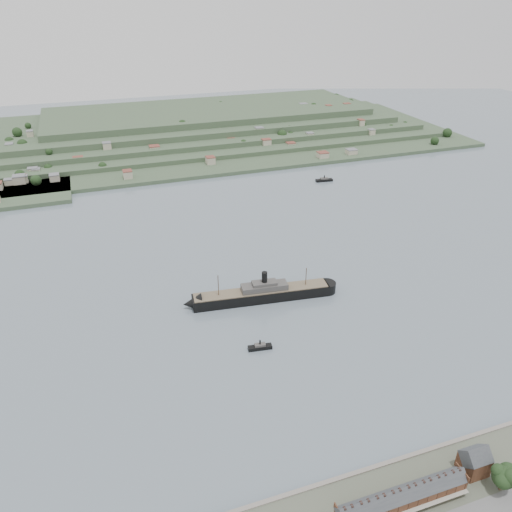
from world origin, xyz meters
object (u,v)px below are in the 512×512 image
object	(u,v)px
terrace_row	(402,498)
gabled_building	(474,461)
tugboat	(260,347)
fig_tree	(505,476)
steamship	(258,294)

from	to	relation	value
terrace_row	gabled_building	xyz separation A→B (m)	(37.50, 4.02, 1.34)
tugboat	fig_tree	size ratio (longest dim) A/B	1.09
terrace_row	steamship	distance (m)	159.10
terrace_row	steamship	size ratio (longest dim) A/B	0.54
steamship	tugboat	world-z (taller)	steamship
terrace_row	tugboat	distance (m)	112.99
gabled_building	fig_tree	distance (m)	12.43
tugboat	fig_tree	distance (m)	133.75
terrace_row	tugboat	world-z (taller)	terrace_row
terrace_row	tugboat	bearing A→B (deg)	99.68
steamship	fig_tree	xyz separation A→B (m)	(46.16, -166.18, 5.33)
terrace_row	gabled_building	world-z (taller)	gabled_building
gabled_building	fig_tree	xyz separation A→B (m)	(5.20, -11.16, 1.69)
gabled_building	tugboat	world-z (taller)	gabled_building
terrace_row	steamship	xyz separation A→B (m)	(-3.46, 159.04, -2.30)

